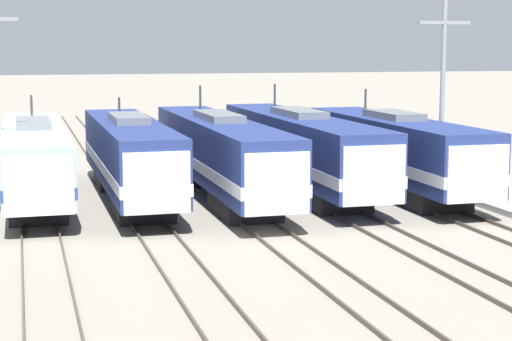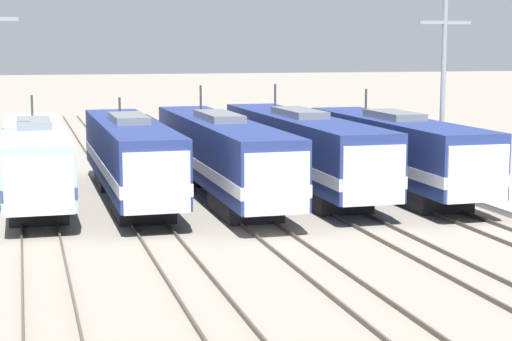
{
  "view_description": "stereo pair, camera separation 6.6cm",
  "coord_description": "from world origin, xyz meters",
  "px_view_note": "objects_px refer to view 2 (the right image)",
  "views": [
    {
      "loc": [
        -9.38,
        -32.28,
        7.37
      ],
      "look_at": [
        -0.23,
        0.78,
        2.39
      ],
      "focal_mm": 60.0,
      "sensor_mm": 36.0,
      "label": 1
    },
    {
      "loc": [
        -9.32,
        -32.29,
        7.37
      ],
      "look_at": [
        -0.23,
        0.78,
        2.39
      ],
      "focal_mm": 60.0,
      "sensor_mm": 36.0,
      "label": 2
    }
  ],
  "objects_px": {
    "locomotive_far_left": "(35,160)",
    "locomotive_far_right": "(398,152)",
    "catenary_tower_right": "(443,90)",
    "locomotive_center_left": "(131,158)",
    "locomotive_center": "(222,155)",
    "locomotive_center_right": "(302,150)"
  },
  "relations": [
    {
      "from": "locomotive_center",
      "to": "locomotive_center_right",
      "type": "bearing_deg",
      "value": 10.65
    },
    {
      "from": "locomotive_center_left",
      "to": "locomotive_far_right",
      "type": "height_order",
      "value": "locomotive_far_right"
    },
    {
      "from": "locomotive_center",
      "to": "locomotive_far_right",
      "type": "distance_m",
      "value": 8.87
    },
    {
      "from": "locomotive_center",
      "to": "locomotive_far_right",
      "type": "bearing_deg",
      "value": -7.68
    },
    {
      "from": "locomotive_center_right",
      "to": "locomotive_center_left",
      "type": "bearing_deg",
      "value": -175.63
    },
    {
      "from": "locomotive_far_left",
      "to": "catenary_tower_right",
      "type": "bearing_deg",
      "value": -8.72
    },
    {
      "from": "locomotive_center_left",
      "to": "catenary_tower_right",
      "type": "xyz_separation_m",
      "value": [
        15.31,
        -1.8,
        3.11
      ]
    },
    {
      "from": "locomotive_center_left",
      "to": "locomotive_center_right",
      "type": "height_order",
      "value": "locomotive_center_right"
    },
    {
      "from": "locomotive_center",
      "to": "locomotive_far_right",
      "type": "relative_size",
      "value": 1.18
    },
    {
      "from": "locomotive_center",
      "to": "locomotive_far_right",
      "type": "xyz_separation_m",
      "value": [
        8.79,
        -1.19,
        -0.02
      ]
    },
    {
      "from": "locomotive_center_left",
      "to": "locomotive_center_right",
      "type": "bearing_deg",
      "value": 4.37
    },
    {
      "from": "locomotive_center",
      "to": "locomotive_center_right",
      "type": "distance_m",
      "value": 4.47
    },
    {
      "from": "locomotive_far_left",
      "to": "locomotive_far_right",
      "type": "height_order",
      "value": "locomotive_far_right"
    },
    {
      "from": "locomotive_center_left",
      "to": "catenary_tower_right",
      "type": "distance_m",
      "value": 15.73
    },
    {
      "from": "locomotive_center_left",
      "to": "locomotive_far_right",
      "type": "relative_size",
      "value": 1.02
    },
    {
      "from": "locomotive_center",
      "to": "locomotive_far_left",
      "type": "bearing_deg",
      "value": 171.06
    },
    {
      "from": "locomotive_far_left",
      "to": "locomotive_far_right",
      "type": "relative_size",
      "value": 1.07
    },
    {
      "from": "locomotive_center_left",
      "to": "locomotive_center_right",
      "type": "distance_m",
      "value": 8.82
    },
    {
      "from": "locomotive_center_left",
      "to": "locomotive_far_right",
      "type": "xyz_separation_m",
      "value": [
        13.19,
        -1.34,
        -0.01
      ]
    },
    {
      "from": "locomotive_far_right",
      "to": "catenary_tower_right",
      "type": "height_order",
      "value": "catenary_tower_right"
    },
    {
      "from": "catenary_tower_right",
      "to": "locomotive_far_left",
      "type": "bearing_deg",
      "value": 171.28
    },
    {
      "from": "locomotive_far_left",
      "to": "locomotive_center_left",
      "type": "xyz_separation_m",
      "value": [
        4.4,
        -1.23,
        0.11
      ]
    }
  ]
}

